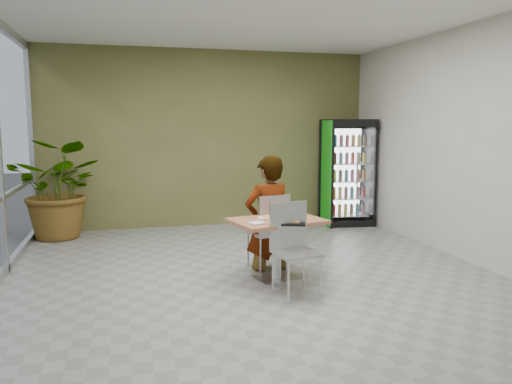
# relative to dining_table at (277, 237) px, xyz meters

# --- Properties ---
(ground) EXTENTS (7.00, 7.00, 0.00)m
(ground) POSITION_rel_dining_table_xyz_m (-0.23, 0.04, -0.54)
(ground) COLOR gray
(ground) RESTS_ON ground
(room_envelope) EXTENTS (6.00, 7.00, 3.20)m
(room_envelope) POSITION_rel_dining_table_xyz_m (-0.23, 0.04, 1.06)
(room_envelope) COLOR beige
(room_envelope) RESTS_ON ground
(dining_table) EXTENTS (1.17, 0.94, 0.75)m
(dining_table) POSITION_rel_dining_table_xyz_m (0.00, 0.00, 0.00)
(dining_table) COLOR #BB7350
(dining_table) RESTS_ON ground
(chair_far) EXTENTS (0.51, 0.52, 0.98)m
(chair_far) POSITION_rel_dining_table_xyz_m (0.06, 0.45, 0.04)
(chair_far) COLOR #B2B5B7
(chair_far) RESTS_ON ground
(chair_near) EXTENTS (0.51, 0.51, 1.01)m
(chair_near) POSITION_rel_dining_table_xyz_m (0.03, -0.47, 0.06)
(chair_near) COLOR #B2B5B7
(chair_near) RESTS_ON ground
(seated_woman) EXTENTS (0.72, 0.54, 1.78)m
(seated_woman) POSITION_rel_dining_table_xyz_m (0.04, 0.50, 0.05)
(seated_woman) COLOR black
(seated_woman) RESTS_ON ground
(pizza_plate) EXTENTS (0.36, 0.30, 0.03)m
(pizza_plate) POSITION_rel_dining_table_xyz_m (-0.08, 0.09, 0.23)
(pizza_plate) COLOR silver
(pizza_plate) RESTS_ON dining_table
(soda_cup) EXTENTS (0.09, 0.09, 0.16)m
(soda_cup) POSITION_rel_dining_table_xyz_m (0.19, 0.03, 0.29)
(soda_cup) COLOR silver
(soda_cup) RESTS_ON dining_table
(napkin_stack) EXTENTS (0.20, 0.20, 0.02)m
(napkin_stack) POSITION_rel_dining_table_xyz_m (-0.31, -0.21, 0.22)
(napkin_stack) COLOR silver
(napkin_stack) RESTS_ON dining_table
(cafeteria_tray) EXTENTS (0.48, 0.42, 0.02)m
(cafeteria_tray) POSITION_rel_dining_table_xyz_m (0.04, -0.28, 0.22)
(cafeteria_tray) COLOR black
(cafeteria_tray) RESTS_ON dining_table
(beverage_fridge) EXTENTS (0.97, 0.79, 1.95)m
(beverage_fridge) POSITION_rel_dining_table_xyz_m (2.29, 2.94, 0.44)
(beverage_fridge) COLOR black
(beverage_fridge) RESTS_ON ground
(potted_plant) EXTENTS (1.78, 1.65, 1.63)m
(potted_plant) POSITION_rel_dining_table_xyz_m (-2.75, 3.08, 0.28)
(potted_plant) COLOR #386729
(potted_plant) RESTS_ON ground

